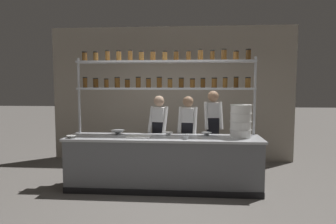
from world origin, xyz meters
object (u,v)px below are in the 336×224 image
Objects in this scene: chef_center at (188,132)px; serving_cup_front at (186,137)px; container_stack at (241,121)px; cutting_board at (139,137)px; prep_bowl_near_left at (169,134)px; prep_bowl_near_right at (207,134)px; spice_shelf_unit at (165,77)px; chef_left at (159,131)px; prep_bowl_center_front at (118,132)px; chef_right at (213,127)px; prep_bowl_center_back at (71,137)px.

serving_cup_front is at bearing -83.76° from chef_center.
container_stack reaches higher than cutting_board.
prep_bowl_near_left is 0.68m from prep_bowl_near_right.
spice_shelf_unit is at bearing 126.24° from serving_cup_front.
chef_left is 0.44m from prep_bowl_near_left.
prep_bowl_near_left is 0.65× the size of prep_bowl_center_front.
chef_right reaches higher than chef_center.
chef_center is 9.51× the size of prep_bowl_near_left.
chef_center is at bearing 47.29° from prep_bowl_near_left.
prep_bowl_center_front is (-0.93, 0.01, 0.01)m from prep_bowl_near_left.
prep_bowl_near_right is (0.75, -0.12, -1.02)m from spice_shelf_unit.
chef_center is at bearing 22.64° from prep_bowl_center_back.
chef_right is (0.90, 0.49, -0.98)m from spice_shelf_unit.
chef_center is at bearing 149.49° from container_stack.
spice_shelf_unit is 1.04m from prep_bowl_near_left.
chef_left reaches higher than prep_bowl_center_front.
prep_bowl_center_front is 2.87× the size of serving_cup_front.
prep_bowl_center_back is (-1.13, -0.16, 0.01)m from cutting_board.
cutting_board is at bearing -98.78° from chef_left.
prep_bowl_near_left is at bearing -46.83° from chef_left.
chef_center reaches higher than cutting_board.
prep_bowl_near_left is at bearing -124.65° from chef_center.
prep_bowl_center_front reaches higher than prep_bowl_near_right.
spice_shelf_unit reaches higher than prep_bowl_center_back.
prep_bowl_center_front is (-1.28, -0.36, 0.04)m from chef_center.
chef_right is 1.60m from cutting_board.
prep_bowl_near_right is at bearing 48.28° from serving_cup_front.
prep_bowl_near_left is at bearing -179.47° from prep_bowl_near_right.
chef_left reaches higher than prep_bowl_near_right.
prep_bowl_near_right is (0.68, 0.01, 0.00)m from prep_bowl_near_left.
chef_center is 1.33m from prep_bowl_center_front.
prep_bowl_near_left is 1.88× the size of serving_cup_front.
prep_bowl_near_left is (0.21, -0.38, 0.02)m from chef_left.
container_stack is at bearing 4.06° from cutting_board.
chef_center is 2.12m from prep_bowl_center_back.
prep_bowl_near_right is at bearing -0.28° from prep_bowl_center_front.
chef_left is 1.58m from container_stack.
spice_shelf_unit is at bearing 7.28° from prep_bowl_center_front.
prep_bowl_near_right is (1.61, -0.01, -0.01)m from prep_bowl_center_front.
cutting_board is 1.20m from prep_bowl_near_right.
prep_bowl_center_front is 1.36× the size of prep_bowl_near_right.
cutting_board is (-1.74, -0.12, -0.27)m from container_stack.
chef_center is at bearing 88.18° from serving_cup_front.
prep_bowl_center_back is at bearing -178.62° from serving_cup_front.
chef_left is 1.08m from chef_right.
prep_bowl_center_front is at bearing -139.48° from chef_left.
spice_shelf_unit is 19.64× the size of prep_bowl_center_back.
chef_right is 3.02× the size of container_stack.
chef_left reaches higher than container_stack.
container_stack is 6.29× the size of serving_cup_front.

